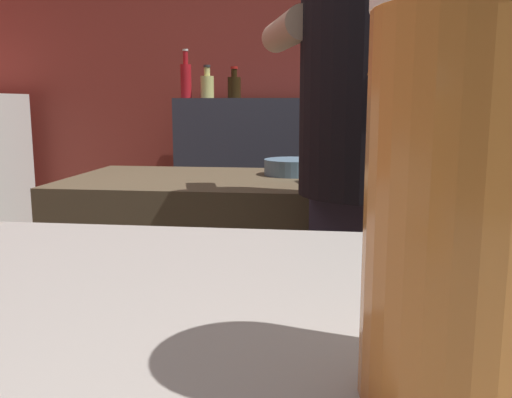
# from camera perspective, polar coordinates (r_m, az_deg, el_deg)

# --- Properties ---
(wall_back) EXTENTS (5.20, 0.10, 2.70)m
(wall_back) POSITION_cam_1_polar(r_m,az_deg,el_deg) (3.44, 5.04, 13.38)
(wall_back) COLOR maroon
(wall_back) RESTS_ON ground
(prep_counter) EXTENTS (2.10, 0.60, 0.89)m
(prep_counter) POSITION_cam_1_polar(r_m,az_deg,el_deg) (1.93, 13.09, -11.41)
(prep_counter) COLOR brown
(prep_counter) RESTS_ON ground
(back_shelf) EXTENTS (0.93, 0.36, 1.16)m
(back_shelf) POSITION_cam_1_polar(r_m,az_deg,el_deg) (3.22, 0.55, -0.10)
(back_shelf) COLOR #313442
(back_shelf) RESTS_ON ground
(bartender) EXTENTS (0.49, 0.55, 1.74)m
(bartender) POSITION_cam_1_polar(r_m,az_deg,el_deg) (1.34, 11.75, 4.31)
(bartender) COLOR #352839
(bartender) RESTS_ON ground
(mixing_bowl) EXTENTS (0.20, 0.20, 0.05)m
(mixing_bowl) POSITION_cam_1_polar(r_m,az_deg,el_deg) (1.91, 3.79, 3.29)
(mixing_bowl) COLOR slate
(mixing_bowl) RESTS_ON prep_counter
(chefs_knife) EXTENTS (0.24, 0.05, 0.01)m
(chefs_knife) POSITION_cam_1_polar(r_m,az_deg,el_deg) (1.79, 19.59, 1.58)
(chefs_knife) COLOR silver
(chefs_knife) RESTS_ON prep_counter
(pint_glass_near) EXTENTS (0.07, 0.07, 0.15)m
(pint_glass_near) POSITION_cam_1_polar(r_m,az_deg,el_deg) (0.20, 21.69, 0.89)
(pint_glass_near) COLOR #CC7D35
(pint_glass_near) RESTS_ON bar_counter
(bottle_olive_oil) EXTENTS (0.07, 0.07, 0.18)m
(bottle_olive_oil) POSITION_cam_1_polar(r_m,az_deg,el_deg) (3.14, -5.03, 11.51)
(bottle_olive_oil) COLOR #D4D176
(bottle_olive_oil) RESTS_ON back_shelf
(bottle_hot_sauce) EXTENTS (0.07, 0.07, 0.17)m
(bottle_hot_sauce) POSITION_cam_1_polar(r_m,az_deg,el_deg) (3.17, -2.25, 11.48)
(bottle_hot_sauce) COLOR black
(bottle_hot_sauce) RESTS_ON back_shelf
(bottle_vinegar) EXTENTS (0.06, 0.06, 0.27)m
(bottle_vinegar) POSITION_cam_1_polar(r_m,az_deg,el_deg) (3.18, -7.19, 12.08)
(bottle_vinegar) COLOR red
(bottle_vinegar) RESTS_ON back_shelf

